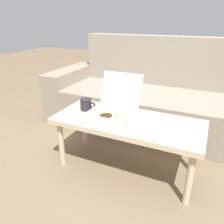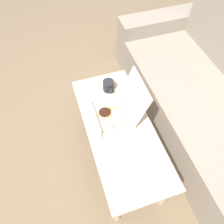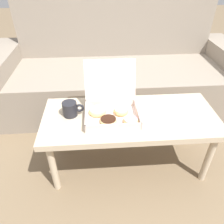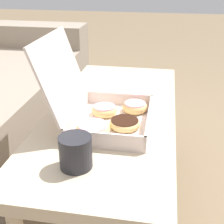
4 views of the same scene
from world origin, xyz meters
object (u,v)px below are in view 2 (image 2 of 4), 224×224
coffee_table (119,131)px  coffee_mug (109,86)px  pastry_box (116,111)px  couch (217,108)px

coffee_table → coffee_mug: 0.39m
coffee_table → coffee_mug: size_ratio=8.22×
pastry_box → couch: bearing=82.4°
coffee_table → pastry_box: (-0.12, 0.01, 0.10)m
couch → coffee_table: 0.91m
couch → pastry_box: 0.92m
pastry_box → coffee_mug: pastry_box is taller
pastry_box → coffee_table: bearing=-5.6°
couch → pastry_box: couch is taller
couch → pastry_box: size_ratio=6.79×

